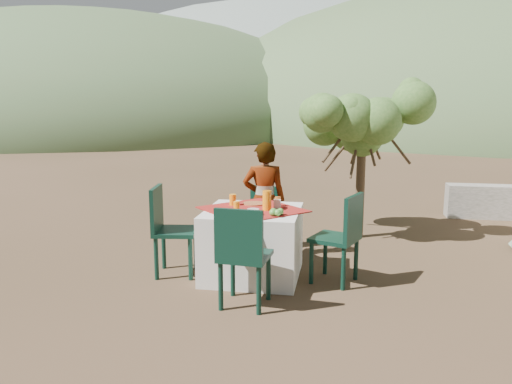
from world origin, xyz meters
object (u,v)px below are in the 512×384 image
at_px(chair_far, 262,215).
at_px(table, 253,243).
at_px(shrub_tree, 367,130).
at_px(juice_pitcher, 267,200).
at_px(chair_right, 342,234).
at_px(chair_left, 168,226).
at_px(person, 264,200).
at_px(chair_near, 242,253).

bearing_deg(chair_far, table, -75.05).
bearing_deg(table, chair_far, 93.54).
xyz_separation_m(chair_far, shrub_tree, (1.32, 0.93, 1.06)).
bearing_deg(juice_pitcher, chair_right, -2.25).
height_order(chair_right, juice_pitcher, juice_pitcher).
distance_m(chair_left, chair_right, 1.91).
height_order(chair_left, person, person).
height_order(chair_far, chair_left, chair_left).
height_order(chair_near, chair_left, chair_left).
relative_size(chair_far, person, 0.58).
bearing_deg(shrub_tree, person, -135.78).
xyz_separation_m(table, chair_near, (0.07, -0.89, 0.16)).
bearing_deg(chair_near, person, -82.92).
relative_size(table, shrub_tree, 0.67).
bearing_deg(chair_right, chair_left, -67.03).
relative_size(chair_left, person, 0.69).
bearing_deg(table, shrub_tree, 56.45).
xyz_separation_m(table, chair_far, (-0.06, 0.97, 0.08)).
xyz_separation_m(chair_far, chair_right, (1.03, -1.04, 0.07)).
bearing_deg(chair_far, chair_left, -117.45).
distance_m(chair_left, juice_pitcher, 1.14).
xyz_separation_m(chair_left, chair_right, (1.90, 0.05, -0.02)).
distance_m(chair_left, person, 1.26).
bearing_deg(juice_pitcher, person, 101.34).
distance_m(table, chair_right, 0.99).
distance_m(chair_far, person, 0.39).
relative_size(shrub_tree, juice_pitcher, 9.14).
xyz_separation_m(table, shrub_tree, (1.26, 1.91, 1.15)).
height_order(chair_near, person, person).
bearing_deg(shrub_tree, chair_near, -113.14).
bearing_deg(table, juice_pitcher, -11.48).
bearing_deg(table, chair_right, -3.82).
distance_m(chair_right, person, 1.23).
height_order(chair_left, shrub_tree, shrub_tree).
bearing_deg(chair_far, chair_near, -74.65).
distance_m(table, juice_pitcher, 0.52).
distance_m(chair_right, shrub_tree, 2.23).
relative_size(table, person, 0.90).
bearing_deg(shrub_tree, table, -123.55).
xyz_separation_m(chair_left, shrub_tree, (2.20, 2.02, 0.98)).
distance_m(chair_near, shrub_tree, 3.20).
distance_m(chair_far, shrub_tree, 1.94).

